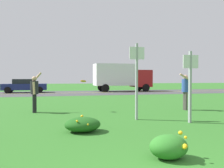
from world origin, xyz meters
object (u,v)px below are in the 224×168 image
Objects in this scene: sign_post_by_roadside at (190,79)px; sign_post_near_path at (137,74)px; car_navy_center_left at (25,86)px; person_thrower_dark_shirt at (35,91)px; box_truck_red at (121,76)px; person_catcher_blue_shirt at (185,89)px; frisbee_orange at (83,81)px.

sign_post_near_path is at bearing 146.22° from sign_post_by_roadside.
sign_post_by_roadside is 0.53× the size of car_navy_center_left.
box_truck_red reaches higher than person_thrower_dark_shirt.
sign_post_near_path is at bearing -149.20° from person_catcher_blue_shirt.
frisbee_orange is at bearing 130.41° from sign_post_by_roadside.
sign_post_near_path is 19.17m from box_truck_red.
frisbee_orange is at bearing 121.05° from sign_post_near_path.
person_catcher_blue_shirt is 18.83m from car_navy_center_left.
box_truck_red reaches higher than sign_post_near_path.
person_catcher_blue_shirt is at bearing -61.89° from car_navy_center_left.
person_catcher_blue_shirt is at bearing 30.80° from sign_post_near_path.
sign_post_by_roadside is 19.82m from box_truck_red.
person_thrower_dark_shirt is at bearing 172.34° from person_catcher_blue_shirt.
frisbee_orange is at bearing -75.36° from car_navy_center_left.
car_navy_center_left is (-5.72, 18.49, -0.92)m from sign_post_near_path.
sign_post_near_path is 1.58× the size of person_catcher_blue_shirt.
person_thrower_dark_shirt is (-3.68, 2.80, -0.70)m from sign_post_near_path.
box_truck_red reaches higher than frisbee_orange.
person_thrower_dark_shirt is at bearing 175.21° from frisbee_orange.
car_navy_center_left is at bearing 118.11° from person_catcher_blue_shirt.
person_thrower_dark_shirt is 17.98m from box_truck_red.
frisbee_orange is 17.20m from box_truck_red.
sign_post_by_roadside is at bearing -49.59° from frisbee_orange.
person_thrower_dark_shirt is at bearing 143.77° from sign_post_by_roadside.
person_catcher_blue_shirt is at bearing -7.66° from person_thrower_dark_shirt.
person_thrower_dark_shirt reaches higher than car_navy_center_left.
sign_post_near_path is at bearing -58.95° from frisbee_orange.
sign_post_near_path is 10.23× the size of frisbee_orange.
box_truck_red reaches higher than car_navy_center_left.
person_catcher_blue_shirt is 0.39× the size of car_navy_center_left.
sign_post_near_path is 19.38m from car_navy_center_left.
frisbee_orange is (2.11, -0.18, 0.42)m from person_thrower_dark_shirt.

